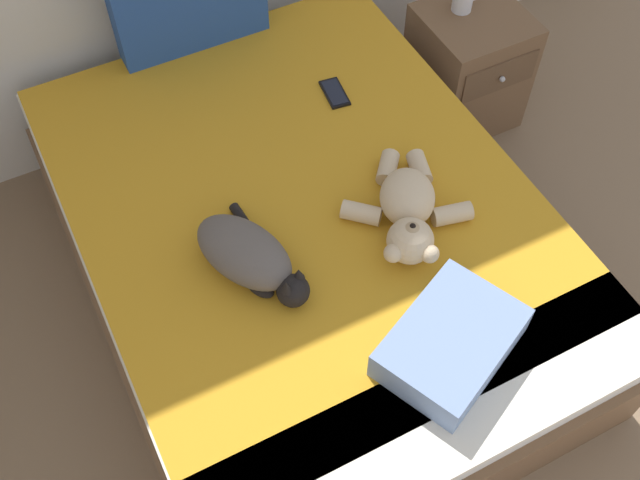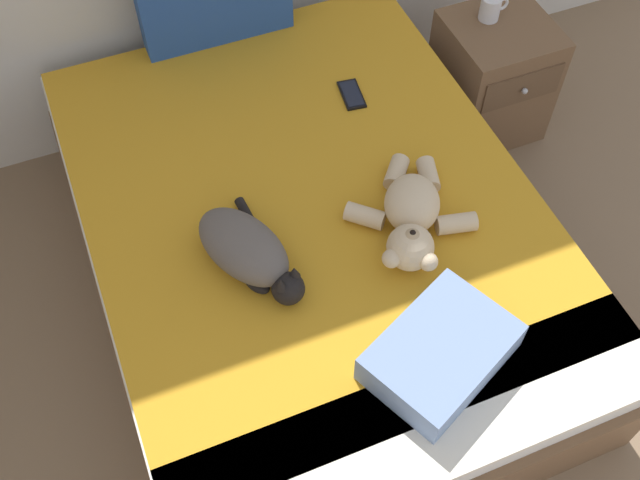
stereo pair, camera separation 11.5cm
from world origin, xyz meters
name	(u,v)px [view 2 (the right image)]	position (x,y,z in m)	size (l,w,h in m)	color
bed	(311,247)	(1.71, 3.45, 0.25)	(1.47, 1.95, 0.51)	brown
cat	(248,251)	(1.44, 3.30, 0.58)	(0.31, 0.44, 0.15)	#59514C
teddy_bear	(411,217)	(1.95, 3.23, 0.57)	(0.39, 0.48, 0.16)	beige
cell_phone	(352,94)	(2.03, 3.86, 0.51)	(0.09, 0.16, 0.01)	black
throw_pillow	(441,352)	(1.83, 2.79, 0.56)	(0.40, 0.28, 0.11)	#728CB7
nightstand	(491,77)	(2.72, 3.97, 0.26)	(0.41, 0.43, 0.52)	brown
mug	(491,8)	(2.70, 4.04, 0.57)	(0.12, 0.08, 0.09)	silver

